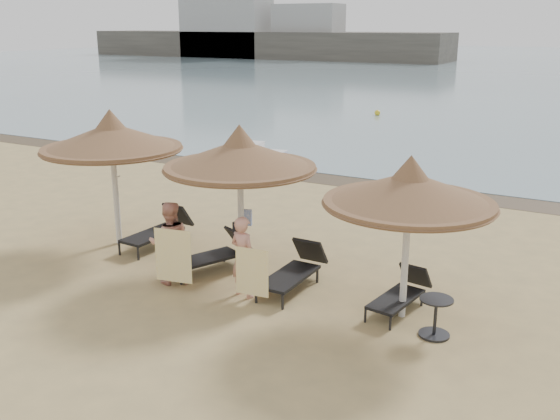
% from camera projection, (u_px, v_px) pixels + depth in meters
% --- Properties ---
extents(ground, '(160.00, 160.00, 0.00)m').
position_uv_depth(ground, '(207.00, 280.00, 13.11)').
color(ground, tan).
rests_on(ground, ground).
extents(wet_sand_strip, '(200.00, 1.60, 0.01)m').
position_uv_depth(wet_sand_strip, '(369.00, 184.00, 20.99)').
color(wet_sand_strip, '#4E3F2D').
rests_on(wet_sand_strip, ground).
extents(far_shore, '(150.00, 54.80, 12.00)m').
position_uv_depth(far_shore, '(379.00, 40.00, 89.16)').
color(far_shore, '#565046').
rests_on(far_shore, ground).
extents(palapa_left, '(3.32, 3.32, 3.29)m').
position_uv_depth(palapa_left, '(111.00, 138.00, 14.60)').
color(palapa_left, silver).
rests_on(palapa_left, ground).
extents(palapa_center, '(3.24, 3.24, 3.21)m').
position_uv_depth(palapa_center, '(240.00, 156.00, 12.95)').
color(palapa_center, silver).
rests_on(palapa_center, ground).
extents(palapa_right, '(3.06, 3.06, 3.03)m').
position_uv_depth(palapa_right, '(409.00, 190.00, 10.83)').
color(palapa_right, silver).
rests_on(palapa_right, ground).
extents(lounger_far_left, '(0.77, 2.03, 0.89)m').
position_uv_depth(lounger_far_left, '(160.00, 229.00, 15.16)').
color(lounger_far_left, black).
rests_on(lounger_far_left, ground).
extents(lounger_near_left, '(1.32, 1.96, 0.84)m').
position_uv_depth(lounger_near_left, '(215.00, 253.00, 13.60)').
color(lounger_near_left, black).
rests_on(lounger_near_left, ground).
extents(lounger_near_right, '(0.68, 1.97, 0.88)m').
position_uv_depth(lounger_near_right, '(296.00, 269.00, 12.69)').
color(lounger_near_right, black).
rests_on(lounger_near_right, ground).
extents(lounger_far_right, '(0.81, 1.74, 0.75)m').
position_uv_depth(lounger_far_right, '(402.00, 292.00, 11.72)').
color(lounger_far_right, black).
rests_on(lounger_far_right, ground).
extents(side_table, '(0.58, 0.58, 0.70)m').
position_uv_depth(side_table, '(435.00, 318.00, 10.70)').
color(side_table, black).
rests_on(side_table, ground).
extents(person_left, '(1.10, 1.05, 2.02)m').
position_uv_depth(person_left, '(170.00, 236.00, 12.74)').
color(person_left, tan).
rests_on(person_left, ground).
extents(person_right, '(0.98, 0.74, 1.91)m').
position_uv_depth(person_right, '(243.00, 250.00, 12.11)').
color(person_right, tan).
rests_on(person_right, ground).
extents(towel_left, '(0.78, 0.17, 1.11)m').
position_uv_depth(towel_left, '(173.00, 256.00, 12.35)').
color(towel_left, yellow).
rests_on(towel_left, ground).
extents(towel_right, '(0.68, 0.09, 0.96)m').
position_uv_depth(towel_right, '(252.00, 272.00, 11.82)').
color(towel_right, yellow).
rests_on(towel_right, ground).
extents(bag_patterned, '(0.29, 0.18, 0.35)m').
position_uv_depth(bag_patterned, '(245.00, 217.00, 13.50)').
color(bag_patterned, white).
rests_on(bag_patterned, ground).
extents(bag_dark, '(0.21, 0.10, 0.29)m').
position_uv_depth(bag_dark, '(237.00, 229.00, 13.26)').
color(bag_dark, black).
rests_on(bag_dark, ground).
extents(pedal_boat, '(2.40, 1.60, 1.05)m').
position_uv_depth(pedal_boat, '(263.00, 162.00, 22.58)').
color(pedal_boat, '#2543AD').
rests_on(pedal_boat, ground).
extents(buoy_left, '(0.34, 0.34, 0.34)m').
position_uv_depth(buoy_left, '(377.00, 113.00, 36.57)').
color(buoy_left, yellow).
rests_on(buoy_left, ground).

